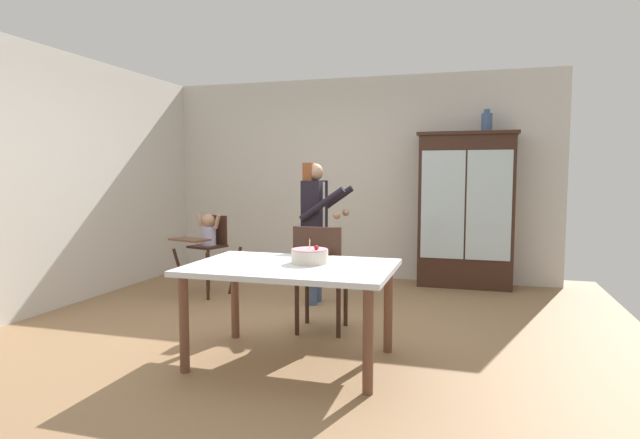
{
  "coord_description": "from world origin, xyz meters",
  "views": [
    {
      "loc": [
        1.56,
        -4.35,
        1.42
      ],
      "look_at": [
        0.07,
        0.7,
        0.95
      ],
      "focal_mm": 29.29,
      "sensor_mm": 36.0,
      "label": 1
    }
  ],
  "objects_px": {
    "adult_person": "(315,215)",
    "birthday_cake": "(310,256)",
    "ceramic_vase": "(487,122)",
    "dining_table": "(291,276)",
    "high_chair_with_toddler": "(208,239)",
    "china_cabinet": "(466,210)",
    "dining_chair_far_side": "(320,272)"
  },
  "relations": [
    {
      "from": "china_cabinet",
      "to": "birthday_cake",
      "type": "relative_size",
      "value": 6.86
    },
    {
      "from": "ceramic_vase",
      "to": "dining_chair_far_side",
      "type": "height_order",
      "value": "ceramic_vase"
    },
    {
      "from": "adult_person",
      "to": "birthday_cake",
      "type": "bearing_deg",
      "value": -164.89
    },
    {
      "from": "china_cabinet",
      "to": "adult_person",
      "type": "height_order",
      "value": "china_cabinet"
    },
    {
      "from": "high_chair_with_toddler",
      "to": "adult_person",
      "type": "distance_m",
      "value": 1.35
    },
    {
      "from": "dining_chair_far_side",
      "to": "adult_person",
      "type": "bearing_deg",
      "value": -75.04
    },
    {
      "from": "adult_person",
      "to": "dining_chair_far_side",
      "type": "height_order",
      "value": "adult_person"
    },
    {
      "from": "ceramic_vase",
      "to": "birthday_cake",
      "type": "height_order",
      "value": "ceramic_vase"
    },
    {
      "from": "china_cabinet",
      "to": "ceramic_vase",
      "type": "height_order",
      "value": "ceramic_vase"
    },
    {
      "from": "high_chair_with_toddler",
      "to": "birthday_cake",
      "type": "distance_m",
      "value": 2.44
    },
    {
      "from": "dining_table",
      "to": "birthday_cake",
      "type": "distance_m",
      "value": 0.21
    },
    {
      "from": "birthday_cake",
      "to": "dining_chair_far_side",
      "type": "xyz_separation_m",
      "value": [
        -0.11,
        0.62,
        -0.24
      ]
    },
    {
      "from": "ceramic_vase",
      "to": "adult_person",
      "type": "xyz_separation_m",
      "value": [
        -1.77,
        -1.35,
        -1.07
      ]
    },
    {
      "from": "china_cabinet",
      "to": "high_chair_with_toddler",
      "type": "bearing_deg",
      "value": -154.97
    },
    {
      "from": "dining_table",
      "to": "dining_chair_far_side",
      "type": "bearing_deg",
      "value": 89.64
    },
    {
      "from": "china_cabinet",
      "to": "ceramic_vase",
      "type": "xyz_separation_m",
      "value": [
        0.22,
        0.0,
        1.07
      ]
    },
    {
      "from": "high_chair_with_toddler",
      "to": "birthday_cake",
      "type": "bearing_deg",
      "value": -26.1
    },
    {
      "from": "china_cabinet",
      "to": "birthday_cake",
      "type": "distance_m",
      "value": 3.2
    },
    {
      "from": "adult_person",
      "to": "china_cabinet",
      "type": "bearing_deg",
      "value": -49.36
    },
    {
      "from": "dining_table",
      "to": "adult_person",
      "type": "bearing_deg",
      "value": 101.28
    },
    {
      "from": "china_cabinet",
      "to": "dining_chair_far_side",
      "type": "xyz_separation_m",
      "value": [
        -1.19,
        -2.38,
        -0.41
      ]
    },
    {
      "from": "china_cabinet",
      "to": "high_chair_with_toddler",
      "type": "relative_size",
      "value": 2.02
    },
    {
      "from": "china_cabinet",
      "to": "dining_table",
      "type": "relative_size",
      "value": 1.27
    },
    {
      "from": "ceramic_vase",
      "to": "high_chair_with_toddler",
      "type": "xyz_separation_m",
      "value": [
        -3.08,
        -1.34,
        -1.39
      ]
    },
    {
      "from": "birthday_cake",
      "to": "dining_chair_far_side",
      "type": "distance_m",
      "value": 0.67
    },
    {
      "from": "ceramic_vase",
      "to": "dining_table",
      "type": "distance_m",
      "value": 3.69
    },
    {
      "from": "ceramic_vase",
      "to": "adult_person",
      "type": "relative_size",
      "value": 0.18
    },
    {
      "from": "ceramic_vase",
      "to": "adult_person",
      "type": "bearing_deg",
      "value": -142.57
    },
    {
      "from": "ceramic_vase",
      "to": "high_chair_with_toddler",
      "type": "height_order",
      "value": "ceramic_vase"
    },
    {
      "from": "china_cabinet",
      "to": "dining_table",
      "type": "distance_m",
      "value": 3.34
    },
    {
      "from": "adult_person",
      "to": "dining_chair_far_side",
      "type": "xyz_separation_m",
      "value": [
        0.36,
        -1.03,
        -0.41
      ]
    },
    {
      "from": "adult_person",
      "to": "ceramic_vase",
      "type": "bearing_deg",
      "value": -53.05
    }
  ]
}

